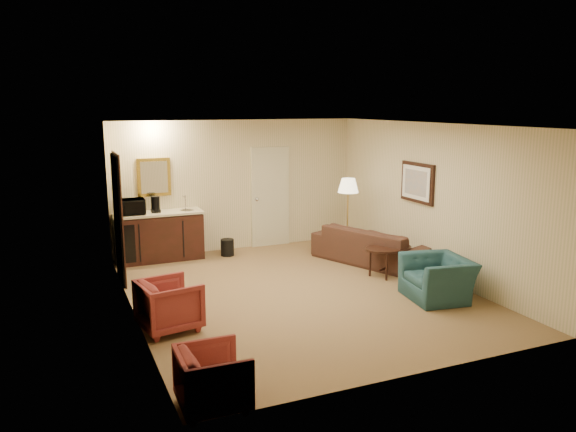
# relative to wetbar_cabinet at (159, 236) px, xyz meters

# --- Properties ---
(ground) EXTENTS (6.00, 6.00, 0.00)m
(ground) POSITION_rel_wetbar_cabinet_xyz_m (1.65, -2.72, -0.46)
(ground) COLOR olive
(ground) RESTS_ON ground
(room_walls) EXTENTS (5.02, 6.01, 2.61)m
(room_walls) POSITION_rel_wetbar_cabinet_xyz_m (1.55, -1.95, 1.26)
(room_walls) COLOR beige
(room_walls) RESTS_ON ground
(wetbar_cabinet) EXTENTS (1.64, 0.58, 0.92)m
(wetbar_cabinet) POSITION_rel_wetbar_cabinet_xyz_m (0.00, 0.00, 0.00)
(wetbar_cabinet) COLOR #361511
(wetbar_cabinet) RESTS_ON ground
(sofa) EXTENTS (1.51, 2.37, 0.89)m
(sofa) POSITION_rel_wetbar_cabinet_xyz_m (3.60, -1.76, -0.01)
(sofa) COLOR black
(sofa) RESTS_ON ground
(teal_armchair) EXTENTS (0.78, 1.07, 0.86)m
(teal_armchair) POSITION_rel_wetbar_cabinet_xyz_m (3.47, -3.82, -0.03)
(teal_armchair) COLOR #1F424E
(teal_armchair) RESTS_ON ground
(rose_chair_near) EXTENTS (0.79, 0.83, 0.74)m
(rose_chair_near) POSITION_rel_wetbar_cabinet_xyz_m (-0.50, -3.42, -0.09)
(rose_chair_near) COLOR maroon
(rose_chair_near) RESTS_ON ground
(rose_chair_far) EXTENTS (0.62, 0.66, 0.67)m
(rose_chair_far) POSITION_rel_wetbar_cabinet_xyz_m (-0.50, -5.52, -0.12)
(rose_chair_far) COLOR maroon
(rose_chair_far) RESTS_ON ground
(coffee_table) EXTENTS (1.01, 0.86, 0.49)m
(coffee_table) POSITION_rel_wetbar_cabinet_xyz_m (3.45, -2.50, -0.21)
(coffee_table) COLOR black
(coffee_table) RESTS_ON ground
(floor_lamp) EXTENTS (0.43, 0.43, 1.51)m
(floor_lamp) POSITION_rel_wetbar_cabinet_xyz_m (3.47, -1.02, 0.30)
(floor_lamp) COLOR gold
(floor_lamp) RESTS_ON ground
(waste_bin) EXTENTS (0.32, 0.32, 0.32)m
(waste_bin) POSITION_rel_wetbar_cabinet_xyz_m (1.27, -0.19, -0.30)
(waste_bin) COLOR black
(waste_bin) RESTS_ON ground
(microwave) EXTENTS (0.52, 0.29, 0.35)m
(microwave) POSITION_rel_wetbar_cabinet_xyz_m (-0.50, -0.02, 0.63)
(microwave) COLOR black
(microwave) RESTS_ON wetbar_cabinet
(coffee_maker) EXTENTS (0.18, 0.18, 0.30)m
(coffee_maker) POSITION_rel_wetbar_cabinet_xyz_m (-0.04, 0.00, 0.61)
(coffee_maker) COLOR black
(coffee_maker) RESTS_ON wetbar_cabinet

